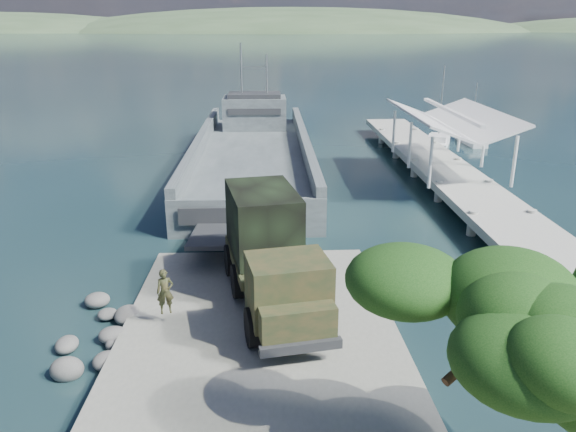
% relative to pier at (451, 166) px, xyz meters
% --- Properties ---
extents(ground, '(1400.00, 1400.00, 0.00)m').
position_rel_pier_xyz_m(ground, '(-13.00, -18.77, -1.60)').
color(ground, '#163235').
rests_on(ground, ground).
extents(boat_ramp, '(10.00, 18.00, 0.50)m').
position_rel_pier_xyz_m(boat_ramp, '(-13.00, -19.77, -1.35)').
color(boat_ramp, gray).
rests_on(boat_ramp, ground).
extents(shoreline_rocks, '(3.20, 5.60, 0.90)m').
position_rel_pier_xyz_m(shoreline_rocks, '(-19.20, -18.27, -1.60)').
color(shoreline_rocks, '#575754').
rests_on(shoreline_rocks, ground).
extents(distant_headlands, '(1000.00, 240.00, 48.00)m').
position_rel_pier_xyz_m(distant_headlands, '(37.00, 541.23, -1.60)').
color(distant_headlands, '#374E31').
rests_on(distant_headlands, ground).
extents(pier, '(6.40, 44.00, 6.10)m').
position_rel_pier_xyz_m(pier, '(0.00, 0.00, 0.00)').
color(pier, '#B7B7AC').
rests_on(pier, ground).
extents(landing_craft, '(8.69, 33.28, 9.85)m').
position_rel_pier_xyz_m(landing_craft, '(-13.57, 5.26, -0.79)').
color(landing_craft, '#424B4E').
rests_on(landing_craft, ground).
extents(military_truck, '(4.24, 9.17, 4.10)m').
position_rel_pier_xyz_m(military_truck, '(-12.54, -16.60, 0.94)').
color(military_truck, black).
rests_on(military_truck, boat_ramp).
extents(soldier, '(0.71, 0.56, 1.69)m').
position_rel_pier_xyz_m(soldier, '(-16.39, -18.19, -0.25)').
color(soldier, '#20321B').
rests_on(soldier, boat_ramp).
extents(sailboat_near, '(3.90, 6.35, 7.46)m').
position_rel_pier_xyz_m(sailboat_near, '(3.16, 13.19, -1.20)').
color(sailboat_near, white).
rests_on(sailboat_near, ground).
extents(sailboat_far, '(1.50, 4.78, 5.78)m').
position_rel_pier_xyz_m(sailboat_far, '(6.80, 14.57, -1.29)').
color(sailboat_far, white).
rests_on(sailboat_far, ground).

